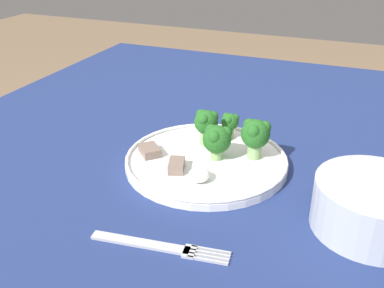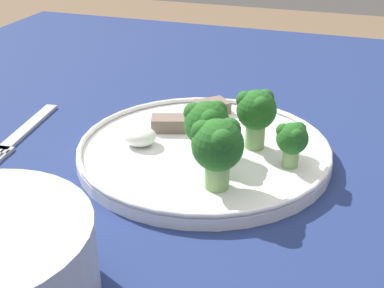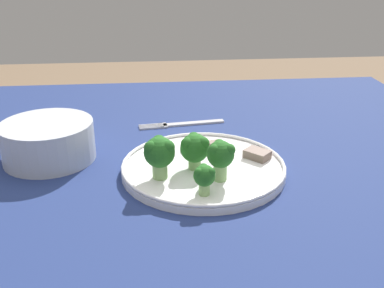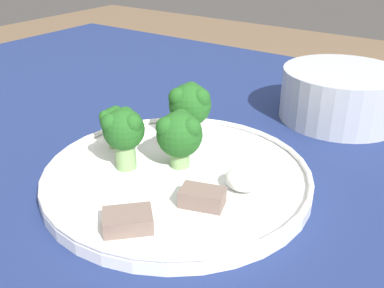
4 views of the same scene
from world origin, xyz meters
The scene contains 10 objects.
table centered at (0.00, 0.00, 0.63)m, with size 1.25×1.09×0.72m.
dinner_plate centered at (0.06, 0.02, 0.73)m, with size 0.28×0.28×0.02m.
cream_bowl centered at (0.14, 0.29, 0.75)m, with size 0.16×0.16×0.07m.
broccoli_floret_near_rim_left centered at (0.01, 0.00, 0.77)m, with size 0.04×0.04×0.07m.
broccoli_floret_center_left centered at (0.05, 0.04, 0.77)m, with size 0.05×0.05×0.06m.
broccoli_floret_back_left centered at (-0.04, 0.03, 0.76)m, with size 0.03×0.03×0.05m.
broccoli_floret_front_left centered at (0.02, 0.09, 0.77)m, with size 0.05×0.05×0.07m.
meat_slice_front_slice centered at (0.08, -0.08, 0.74)m, with size 0.05×0.05×0.01m.
meat_slice_middle_slice centered at (0.11, -0.01, 0.74)m, with size 0.05×0.04×0.02m.
sauce_dollop centered at (0.13, 0.03, 0.74)m, with size 0.04×0.03×0.02m.
Camera 4 is at (0.30, -0.30, 0.96)m, focal length 42.00 mm.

